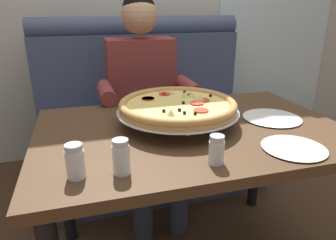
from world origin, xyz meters
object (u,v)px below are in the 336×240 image
(dining_table, at_px, (191,147))
(shaker_parmesan, at_px, (121,159))
(diner_main, at_px, (144,94))
(pizza, at_px, (178,106))
(plate_near_left, at_px, (272,117))
(plate_near_right, at_px, (294,146))
(booth_bench, at_px, (148,126))
(shaker_oregano, at_px, (75,164))
(shaker_pepper_flakes, at_px, (216,152))

(dining_table, xyz_separation_m, shaker_parmesan, (-0.33, -0.29, 0.14))
(diner_main, relative_size, shaker_parmesan, 11.53)
(dining_table, bearing_deg, pizza, 125.52)
(plate_near_left, distance_m, plate_near_right, 0.31)
(booth_bench, distance_m, shaker_oregano, 1.30)
(booth_bench, bearing_deg, shaker_pepper_flakes, -91.56)
(diner_main, height_order, shaker_pepper_flakes, diner_main)
(shaker_pepper_flakes, relative_size, plate_near_right, 0.43)
(booth_bench, bearing_deg, dining_table, -90.00)
(booth_bench, height_order, shaker_oregano, booth_bench)
(shaker_oregano, relative_size, shaker_parmesan, 0.96)
(shaker_oregano, height_order, plate_near_right, shaker_oregano)
(diner_main, xyz_separation_m, shaker_parmesan, (-0.26, -0.91, 0.06))
(plate_near_right, bearing_deg, pizza, 132.27)
(pizza, relative_size, plate_near_left, 2.01)
(pizza, distance_m, shaker_pepper_flakes, 0.37)
(pizza, bearing_deg, plate_near_left, -8.15)
(booth_bench, relative_size, diner_main, 1.17)
(shaker_pepper_flakes, distance_m, shaker_oregano, 0.43)
(dining_table, relative_size, plate_near_right, 5.59)
(dining_table, xyz_separation_m, shaker_oregano, (-0.46, -0.27, 0.13))
(dining_table, relative_size, shaker_oregano, 11.85)
(dining_table, height_order, diner_main, diner_main)
(diner_main, bearing_deg, plate_near_right, -69.18)
(pizza, height_order, shaker_parmesan, pizza)
(dining_table, height_order, plate_near_left, plate_near_left)
(shaker_oregano, xyz_separation_m, plate_near_left, (0.84, 0.27, -0.03))
(booth_bench, xyz_separation_m, dining_table, (0.00, -0.89, 0.24))
(pizza, bearing_deg, diner_main, 92.83)
(shaker_pepper_flakes, xyz_separation_m, plate_near_left, (0.41, 0.31, -0.03))
(diner_main, distance_m, shaker_oregano, 0.98)
(dining_table, relative_size, plate_near_left, 4.92)
(diner_main, height_order, shaker_oregano, diner_main)
(shaker_pepper_flakes, bearing_deg, shaker_oregano, 175.34)
(booth_bench, bearing_deg, pizza, -92.98)
(diner_main, height_order, pizza, diner_main)
(diner_main, distance_m, pizza, 0.57)
(plate_near_left, bearing_deg, shaker_oregano, -161.96)
(plate_near_right, bearing_deg, shaker_parmesan, 179.91)
(shaker_pepper_flakes, xyz_separation_m, plate_near_right, (0.31, 0.02, -0.03))
(booth_bench, height_order, plate_near_right, booth_bench)
(dining_table, distance_m, plate_near_right, 0.41)
(shaker_oregano, xyz_separation_m, shaker_parmesan, (0.13, -0.01, 0.00))
(shaker_oregano, bearing_deg, diner_main, 66.33)
(dining_table, xyz_separation_m, diner_main, (-0.07, 0.62, 0.07))
(shaker_parmesan, xyz_separation_m, plate_near_right, (0.61, -0.00, -0.04))
(plate_near_right, bearing_deg, shaker_oregano, 178.83)
(plate_near_left, xyz_separation_m, plate_near_right, (-0.10, -0.29, 0.00))
(shaker_parmesan, bearing_deg, shaker_oregano, 173.84)
(dining_table, xyz_separation_m, plate_near_right, (0.27, -0.29, 0.10))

